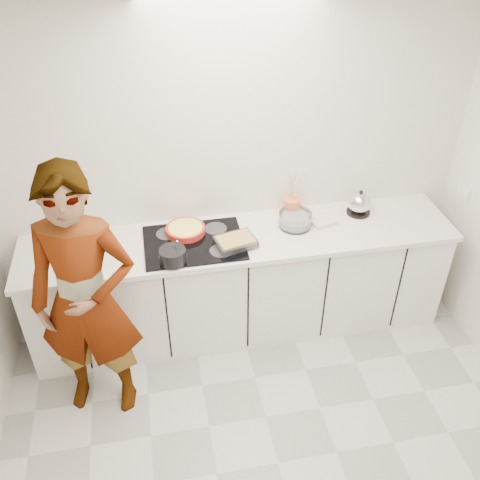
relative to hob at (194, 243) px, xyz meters
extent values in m
cube|color=silver|center=(0.35, -1.26, -0.92)|extent=(3.60, 3.20, 0.00)
cube|color=white|center=(0.35, -1.26, 1.68)|extent=(3.60, 3.20, 0.00)
cube|color=white|center=(0.35, 0.34, 0.38)|extent=(3.60, 0.00, 2.60)
cube|color=white|center=(2.14, 0.07, 0.15)|extent=(0.02, 0.15, 0.09)
cube|color=white|center=(0.35, 0.02, -0.48)|extent=(3.20, 0.58, 0.87)
cube|color=white|center=(0.35, 0.02, -0.03)|extent=(3.24, 0.64, 0.04)
cube|color=black|center=(0.00, 0.00, 0.00)|extent=(0.72, 0.54, 0.01)
cylinder|color=red|center=(-0.05, 0.13, 0.03)|extent=(0.37, 0.37, 0.05)
cylinder|color=#FFEE56|center=(-0.05, 0.13, 0.05)|extent=(0.32, 0.32, 0.01)
cylinder|color=black|center=(-0.17, -0.20, 0.06)|extent=(0.24, 0.24, 0.10)
cylinder|color=silver|center=(-0.15, -0.18, 0.10)|extent=(0.05, 0.06, 0.16)
cube|color=silver|center=(0.29, -0.09, 0.03)|extent=(0.32, 0.27, 0.05)
cube|color=#DCBC65|center=(0.29, -0.09, 0.05)|extent=(0.29, 0.23, 0.02)
cylinder|color=silver|center=(0.78, 0.08, 0.05)|extent=(0.32, 0.32, 0.12)
cylinder|color=white|center=(0.78, 0.08, 0.03)|extent=(0.27, 0.27, 0.05)
cube|color=white|center=(1.00, 0.08, 0.01)|extent=(0.23, 0.19, 0.03)
cylinder|color=black|center=(1.32, 0.16, 0.00)|extent=(0.23, 0.23, 0.02)
sphere|color=silver|center=(1.32, 0.16, 0.09)|extent=(0.22, 0.22, 0.18)
sphere|color=black|center=(1.32, 0.16, 0.19)|extent=(0.04, 0.04, 0.03)
cylinder|color=orange|center=(0.78, 0.21, 0.08)|extent=(0.14, 0.14, 0.17)
imported|color=white|center=(-0.74, -0.51, 0.02)|extent=(0.76, 0.57, 1.88)
camera|label=1|loc=(-0.26, -3.13, 2.30)|focal=40.00mm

